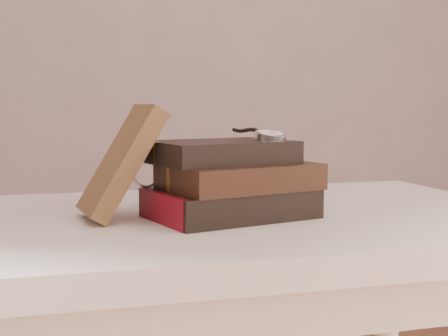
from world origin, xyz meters
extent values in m
cube|color=silver|center=(0.00, 0.35, 0.73)|extent=(1.00, 0.60, 0.04)
cube|color=white|center=(0.00, 0.35, 0.67)|extent=(0.88, 0.49, 0.08)
cube|color=black|center=(0.01, 0.32, 0.77)|extent=(0.26, 0.21, 0.04)
cube|color=#EFE0C4|center=(0.01, 0.32, 0.77)|extent=(0.25, 0.20, 0.03)
cube|color=gold|center=(-0.10, 0.31, 0.77)|extent=(0.01, 0.01, 0.04)
cube|color=maroon|center=(-0.10, 0.29, 0.77)|extent=(0.05, 0.14, 0.04)
cube|color=black|center=(0.02, 0.31, 0.81)|extent=(0.25, 0.20, 0.04)
cube|color=#EFE0C4|center=(0.03, 0.31, 0.81)|extent=(0.24, 0.19, 0.03)
cube|color=gold|center=(-0.08, 0.31, 0.81)|extent=(0.01, 0.01, 0.04)
cube|color=black|center=(0.00, 0.32, 0.85)|extent=(0.23, 0.19, 0.03)
cube|color=#EFE0C4|center=(0.00, 0.32, 0.85)|extent=(0.22, 0.17, 0.03)
cube|color=gold|center=(-0.10, 0.32, 0.85)|extent=(0.01, 0.01, 0.03)
cube|color=#46301B|center=(-0.15, 0.35, 0.84)|extent=(0.13, 0.13, 0.17)
cylinder|color=silver|center=(0.07, 0.32, 0.87)|extent=(0.06, 0.06, 0.02)
cylinder|color=white|center=(0.07, 0.32, 0.88)|extent=(0.05, 0.05, 0.01)
torus|color=silver|center=(0.07, 0.32, 0.88)|extent=(0.06, 0.06, 0.01)
cylinder|color=silver|center=(0.07, 0.34, 0.87)|extent=(0.01, 0.01, 0.01)
cube|color=black|center=(0.07, 0.32, 0.88)|extent=(0.00, 0.01, 0.00)
cube|color=black|center=(0.08, 0.32, 0.88)|extent=(0.01, 0.00, 0.00)
sphere|color=black|center=(0.07, 0.35, 0.88)|extent=(0.01, 0.01, 0.01)
sphere|color=black|center=(0.07, 0.36, 0.88)|extent=(0.01, 0.01, 0.01)
sphere|color=black|center=(0.06, 0.37, 0.88)|extent=(0.01, 0.01, 0.01)
sphere|color=black|center=(0.06, 0.38, 0.88)|extent=(0.01, 0.01, 0.01)
sphere|color=black|center=(0.06, 0.39, 0.88)|extent=(0.01, 0.01, 0.01)
sphere|color=black|center=(0.06, 0.40, 0.88)|extent=(0.01, 0.01, 0.01)
sphere|color=black|center=(0.06, 0.41, 0.88)|extent=(0.01, 0.01, 0.01)
sphere|color=black|center=(0.06, 0.42, 0.88)|extent=(0.01, 0.01, 0.01)
sphere|color=black|center=(0.05, 0.43, 0.88)|extent=(0.01, 0.01, 0.01)
sphere|color=black|center=(0.05, 0.44, 0.88)|extent=(0.01, 0.01, 0.01)
torus|color=silver|center=(-0.11, 0.36, 0.82)|extent=(0.05, 0.03, 0.05)
torus|color=silver|center=(-0.06, 0.37, 0.82)|extent=(0.05, 0.03, 0.05)
cylinder|color=silver|center=(-0.09, 0.36, 0.82)|extent=(0.01, 0.01, 0.00)
cylinder|color=silver|center=(-0.14, 0.40, 0.81)|extent=(0.03, 0.10, 0.03)
cylinder|color=silver|center=(-0.06, 0.43, 0.81)|extent=(0.03, 0.10, 0.03)
camera|label=1|loc=(-0.25, -0.59, 0.92)|focal=50.80mm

